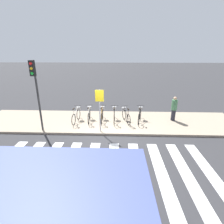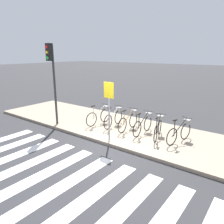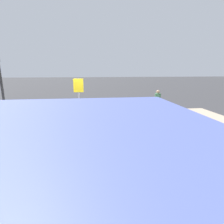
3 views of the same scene
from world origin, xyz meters
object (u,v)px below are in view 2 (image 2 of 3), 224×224
Objects in this scene: parked_bicycle_1 at (114,117)px; parked_bicycle_5 at (181,131)px; parked_bicycle_0 at (100,115)px; traffic_light at (51,68)px; parked_bicycle_3 at (144,123)px; sign_post at (109,101)px; parked_bicycle_4 at (158,127)px; parked_bicycle_2 at (129,120)px.

parked_bicycle_1 is 3.14m from parked_bicycle_5.
parked_bicycle_0 is 0.43× the size of traffic_light.
parked_bicycle_1 is at bearing 32.94° from traffic_light.
parked_bicycle_3 is 4.78m from traffic_light.
sign_post reaches higher than parked_bicycle_0.
parked_bicycle_1 is 1.56m from parked_bicycle_3.
parked_bicycle_3 is 1.03× the size of parked_bicycle_4.
sign_post reaches higher than parked_bicycle_2.
parked_bicycle_2 is at bearing 6.13° from parked_bicycle_0.
parked_bicycle_4 is 0.41× the size of traffic_light.
sign_post is (-0.72, -1.47, 1.12)m from parked_bicycle_3.
parked_bicycle_1 is at bearing -178.98° from parked_bicycle_2.
parked_bicycle_0 is at bearing 139.90° from sign_post.
traffic_light is at bearing -158.88° from parked_bicycle_3.
parked_bicycle_2 and parked_bicycle_3 have the same top height.
parked_bicycle_0 and parked_bicycle_1 have the same top height.
traffic_light reaches higher than sign_post.
sign_post is (3.22, 0.05, -1.12)m from traffic_light.
parked_bicycle_3 and parked_bicycle_4 have the same top height.
traffic_light is 1.63× the size of sign_post.
parked_bicycle_2 is (0.81, 0.01, 0.00)m from parked_bicycle_1.
parked_bicycle_2 is 1.88m from sign_post.
sign_post reaches higher than parked_bicycle_1.
parked_bicycle_0 is 3.90m from parked_bicycle_5.
sign_post is (-1.43, -1.40, 1.12)m from parked_bicycle_4.
traffic_light is (-3.94, -1.52, 2.24)m from parked_bicycle_3.
parked_bicycle_2 is at bearing 175.69° from parked_bicycle_4.
parked_bicycle_2 is at bearing 91.28° from sign_post.
parked_bicycle_5 is (3.14, 0.02, 0.00)m from parked_bicycle_1.
parked_bicycle_4 is at bearing -4.31° from parked_bicycle_2.
parked_bicycle_0 and parked_bicycle_2 have the same top height.
sign_post is (-2.30, -1.51, 1.12)m from parked_bicycle_5.
parked_bicycle_2 is 0.70× the size of sign_post.
parked_bicycle_0 is 0.77m from parked_bicycle_1.
sign_post is at bearing -135.64° from parked_bicycle_4.
parked_bicycle_0 and parked_bicycle_5 have the same top height.
parked_bicycle_5 is 0.42× the size of traffic_light.
parked_bicycle_0 is 1.03× the size of parked_bicycle_4.
parked_bicycle_0 is at bearing -168.52° from parked_bicycle_1.
parked_bicycle_3 is (2.32, 0.13, 0.00)m from parked_bicycle_0.
parked_bicycle_3 is (0.76, -0.03, 0.00)m from parked_bicycle_2.
sign_post is at bearing -60.68° from parked_bicycle_1.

